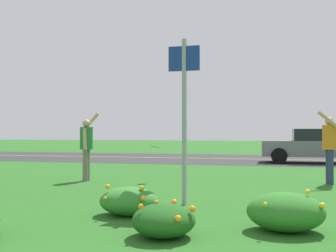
# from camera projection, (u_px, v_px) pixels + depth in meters

# --- Properties ---
(ground_plane) EXTENTS (120.00, 120.00, 0.00)m
(ground_plane) POSITION_uv_depth(u_px,v_px,m) (262.00, 182.00, 10.56)
(ground_plane) COLOR #26601E
(highway_strip) EXTENTS (120.00, 8.34, 0.01)m
(highway_strip) POSITION_uv_depth(u_px,v_px,m) (266.00, 159.00, 19.50)
(highway_strip) COLOR #2D2D30
(highway_strip) RESTS_ON ground
(highway_center_stripe) EXTENTS (120.00, 0.16, 0.00)m
(highway_center_stripe) POSITION_uv_depth(u_px,v_px,m) (266.00, 159.00, 19.50)
(highway_center_stripe) COLOR yellow
(highway_center_stripe) RESTS_ON ground
(daylily_clump_near_camera) EXTENTS (0.93, 0.76, 0.48)m
(daylily_clump_near_camera) POSITION_uv_depth(u_px,v_px,m) (129.00, 201.00, 6.21)
(daylily_clump_near_camera) COLOR #337F2D
(daylily_clump_near_camera) RESTS_ON ground
(daylily_clump_front_left) EXTENTS (0.99, 0.83, 0.55)m
(daylily_clump_front_left) POSITION_uv_depth(u_px,v_px,m) (286.00, 212.00, 5.20)
(daylily_clump_front_left) COLOR #2D7526
(daylily_clump_front_left) RESTS_ON ground
(daylily_clump_mid_center) EXTENTS (0.79, 0.82, 0.44)m
(daylily_clump_mid_center) POSITION_uv_depth(u_px,v_px,m) (164.00, 220.00, 4.91)
(daylily_clump_mid_center) COLOR #1E5619
(daylily_clump_mid_center) RESTS_ON ground
(sign_post_near_path) EXTENTS (0.56, 0.10, 2.94)m
(sign_post_near_path) POSITION_uv_depth(u_px,v_px,m) (184.00, 105.00, 7.14)
(sign_post_near_path) COLOR #93969B
(sign_post_near_path) RESTS_ON ground
(person_thrower_green_shirt) EXTENTS (0.45, 0.52, 1.83)m
(person_thrower_green_shirt) POSITION_uv_depth(u_px,v_px,m) (87.00, 144.00, 10.73)
(person_thrower_green_shirt) COLOR #287038
(person_thrower_green_shirt) RESTS_ON ground
(person_catcher_orange_shirt) EXTENTS (0.51, 0.53, 1.83)m
(person_catcher_orange_shirt) POSITION_uv_depth(u_px,v_px,m) (329.00, 144.00, 10.02)
(person_catcher_orange_shirt) COLOR orange
(person_catcher_orange_shirt) RESTS_ON ground
(frisbee_lime) EXTENTS (0.24, 0.23, 0.08)m
(frisbee_lime) POSITION_uv_depth(u_px,v_px,m) (155.00, 147.00, 10.54)
(frisbee_lime) COLOR #8CD133
(car_gray_center_left) EXTENTS (4.50, 2.00, 1.45)m
(car_gray_center_left) POSITION_uv_depth(u_px,v_px,m) (317.00, 146.00, 17.17)
(car_gray_center_left) COLOR slate
(car_gray_center_left) RESTS_ON ground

